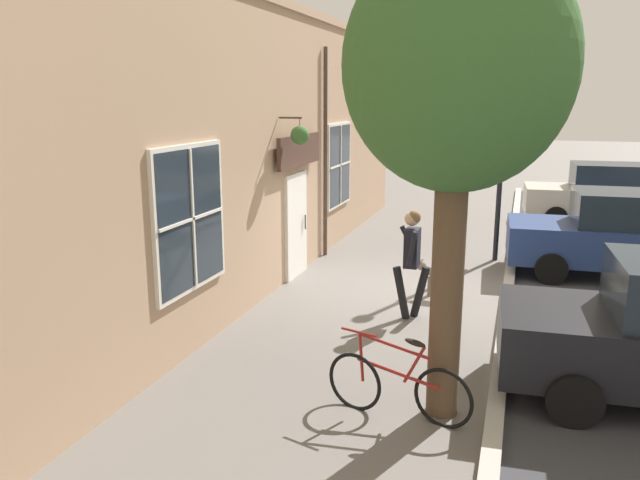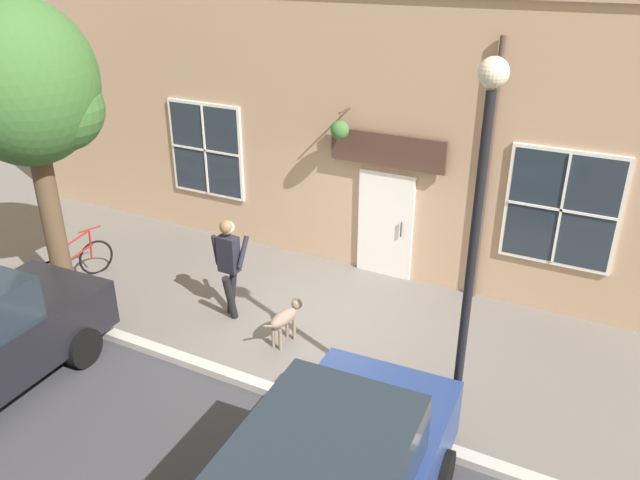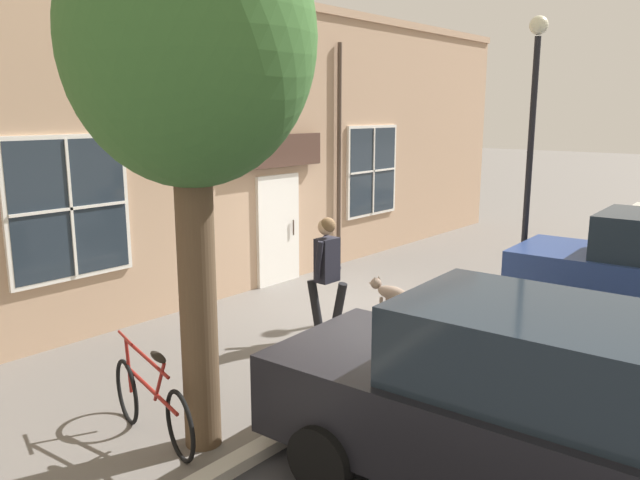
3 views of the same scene
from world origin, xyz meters
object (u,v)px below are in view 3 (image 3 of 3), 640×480
Objects in this scene: dog_on_leash at (390,293)px; parked_car_nearest_curb at (519,406)px; pedestrian_walking at (327,266)px; street_tree_by_curb at (189,54)px; street_lamp at (533,116)px; leaning_bicycle at (151,403)px.

parked_car_nearest_curb is (3.41, -3.22, 0.42)m from dog_on_leash.
pedestrian_walking is 0.35× the size of street_tree_by_curb.
parked_car_nearest_curb is at bearing -28.17° from pedestrian_walking.
street_lamp is at bearing 111.93° from parked_car_nearest_curb.
street_tree_by_curb reaches higher than dog_on_leash.
street_tree_by_curb is at bearing 37.51° from leaning_bicycle.
street_tree_by_curb is at bearing -74.03° from pedestrian_walking.
leaning_bicycle reaches higher than dog_on_leash.
street_tree_by_curb is 4.17m from parked_car_nearest_curb.
street_tree_by_curb reaches higher than pedestrian_walking.
dog_on_leash is 4.57m from leaning_bicycle.
street_lamp is (0.89, 3.05, 2.72)m from dog_on_leash.
street_tree_by_curb is 3.43m from leaning_bicycle.
dog_on_leash is 0.19× the size of street_tree_by_curb.
dog_on_leash is at bearing 77.78° from pedestrian_walking.
pedestrian_walking is at bearing -105.13° from street_lamp.
dog_on_leash is 0.59× the size of leaning_bicycle.
street_tree_by_curb reaches higher than leaning_bicycle.
street_tree_by_curb is 3.03× the size of leaning_bicycle.
parked_car_nearest_curb reaches higher than leaning_bicycle.
parked_car_nearest_curb is at bearing -43.32° from dog_on_leash.
pedestrian_walking is 4.19m from parked_car_nearest_curb.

